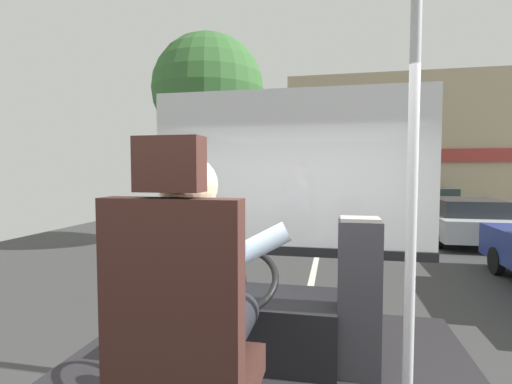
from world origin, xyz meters
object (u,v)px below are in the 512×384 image
(handrail_pole, at_px, (411,230))
(parked_car_green, at_px, (430,202))
(steering_console, at_px, (253,323))
(bus_driver, at_px, (196,290))
(fare_box, at_px, (359,297))
(parked_car_silver, at_px, (464,219))
(driver_seat, at_px, (184,352))

(handrail_pole, distance_m, parked_car_green, 16.37)
(parked_car_green, bearing_deg, steering_console, -106.72)
(bus_driver, height_order, fare_box, bus_driver)
(fare_box, height_order, parked_car_silver, fare_box)
(steering_console, distance_m, parked_car_green, 15.84)
(bus_driver, xyz_separation_m, parked_car_green, (4.56, 16.21, -0.93))
(driver_seat, height_order, steering_console, driver_seat)
(steering_console, bearing_deg, fare_box, -8.56)
(steering_console, distance_m, fare_box, 0.73)
(bus_driver, xyz_separation_m, parked_car_silver, (4.15, 10.48, -0.96))
(fare_box, bearing_deg, bus_driver, -125.68)
(parked_car_silver, bearing_deg, fare_box, -109.99)
(fare_box, bearing_deg, steering_console, 171.44)
(bus_driver, height_order, parked_car_silver, bus_driver)
(handrail_pole, bearing_deg, bus_driver, -160.03)
(steering_console, relative_size, fare_box, 1.15)
(steering_console, xyz_separation_m, fare_box, (0.67, -0.10, 0.26))
(driver_seat, distance_m, steering_console, 1.22)
(handrail_pole, bearing_deg, parked_car_green, 76.85)
(bus_driver, relative_size, steering_console, 0.73)
(handrail_pole, height_order, fare_box, handrail_pole)
(parked_car_silver, bearing_deg, handrail_pole, -107.99)
(handrail_pole, distance_m, fare_box, 0.83)
(fare_box, bearing_deg, handrail_pole, -75.10)
(steering_console, relative_size, handrail_pole, 0.56)
(fare_box, relative_size, parked_car_green, 0.22)
(steering_console, height_order, parked_car_green, steering_console)
(driver_seat, xyz_separation_m, steering_console, (0.00, 1.16, -0.36))
(steering_console, xyz_separation_m, handrail_pole, (0.84, -0.73, 0.76))
(parked_car_silver, xyz_separation_m, parked_car_green, (0.41, 5.73, 0.03))
(bus_driver, xyz_separation_m, steering_console, (-0.00, 1.04, -0.55))
(steering_console, bearing_deg, parked_car_silver, 66.29)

